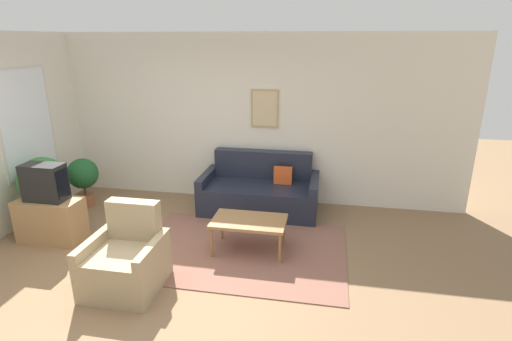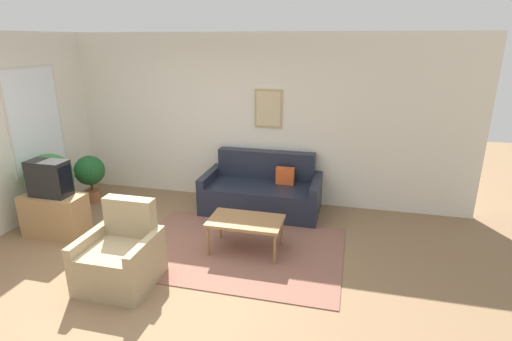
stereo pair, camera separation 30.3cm
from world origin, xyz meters
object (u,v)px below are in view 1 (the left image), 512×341
object	(u,v)px
tv	(45,182)
potted_plant_tall	(44,183)
armchair	(126,262)
coffee_table	(249,223)
couch	(260,192)

from	to	relation	value
tv	potted_plant_tall	distance (m)	0.51
armchair	coffee_table	bearing A→B (deg)	48.90
potted_plant_tall	armchair	bearing A→B (deg)	-32.48
tv	armchair	distance (m)	1.79
tv	armchair	bearing A→B (deg)	-28.01
coffee_table	couch	bearing A→B (deg)	93.93
couch	tv	size ratio (longest dim) A/B	3.40
couch	tv	xyz separation A→B (m)	(-2.58, -1.50, 0.52)
armchair	potted_plant_tall	world-z (taller)	potted_plant_tall
coffee_table	tv	distance (m)	2.71
tv	armchair	xyz separation A→B (m)	(1.51, -0.80, -0.53)
couch	tv	bearing A→B (deg)	-149.74
coffee_table	potted_plant_tall	xyz separation A→B (m)	(-2.99, 0.18, 0.27)
coffee_table	armchair	world-z (taller)	armchair
couch	potted_plant_tall	size ratio (longest dim) A/B	1.75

